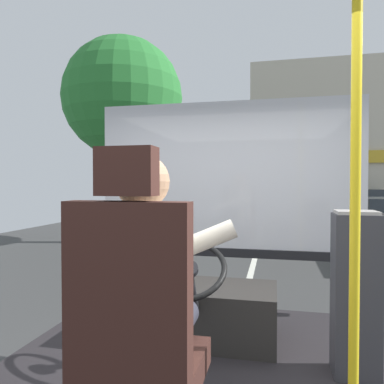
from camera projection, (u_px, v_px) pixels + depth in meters
ground at (258, 246)px, 10.54m from camera, size 18.00×44.00×0.06m
driver_seat at (138, 338)px, 1.46m from camera, size 0.48×0.48×1.30m
bus_driver at (146, 277)px, 1.56m from camera, size 0.75×0.55×0.85m
steering_console at (202, 310)px, 2.75m from camera, size 1.10×0.99×0.79m
handrail_pole at (355, 189)px, 1.59m from camera, size 0.04×0.04×2.29m
fare_box at (355, 293)px, 2.23m from camera, size 0.26×0.23×1.00m
windshield_panel at (226, 196)px, 3.50m from camera, size 2.50×0.08×1.48m
street_tree at (123, 99)px, 10.88m from camera, size 3.52×3.52×6.07m
shop_building at (384, 141)px, 19.68m from camera, size 13.94×4.57×8.03m
parked_car_silver at (384, 215)px, 12.98m from camera, size 1.99×4.11×1.26m
parked_car_charcoal at (362, 204)px, 17.86m from camera, size 1.92×4.25×1.48m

